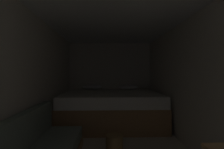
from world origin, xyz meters
name	(u,v)px	position (x,y,z in m)	size (l,w,h in m)	color
wall_back	(110,79)	(0.00, 4.83, 1.06)	(2.51, 0.05, 2.12)	beige
wall_left	(27,85)	(-1.23, 2.07, 1.06)	(0.05, 5.47, 2.12)	beige
wall_right	(200,85)	(1.23, 2.07, 1.06)	(0.05, 5.47, 2.12)	beige
ceiling_slab	(115,8)	(0.00, 2.07, 2.15)	(2.51, 5.47, 0.05)	white
bed	(111,108)	(0.00, 3.84, 0.39)	(2.29, 1.85, 0.91)	#9E7247
wicker_basket	(114,143)	(0.01, 2.37, 0.12)	(0.27, 0.27, 0.24)	olive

